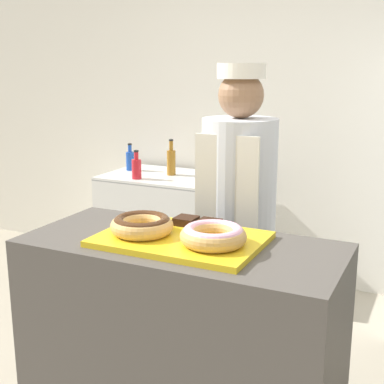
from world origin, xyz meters
TOP-DOWN VIEW (x-y plane):
  - wall_back at (0.00, 2.13)m, footprint 8.00×0.06m
  - display_counter at (0.00, 0.00)m, footprint 1.26×0.57m
  - serving_tray at (0.00, 0.00)m, footprint 0.63×0.44m
  - donut_chocolate_glaze at (-0.15, -0.04)m, footprint 0.25×0.25m
  - donut_light_glaze at (0.15, -0.04)m, footprint 0.25×0.25m
  - brownie_back_left at (-0.05, 0.15)m, footprint 0.09×0.09m
  - brownie_back_right at (0.05, 0.15)m, footprint 0.09×0.09m
  - baker_person at (0.01, 0.60)m, footprint 0.36×0.36m
  - chest_freezer at (-0.96, 1.73)m, footprint 1.01×0.64m
  - bottle_blue at (-1.35, 1.78)m, footprint 0.06×0.06m
  - bottle_red at (-1.14, 1.52)m, footprint 0.07×0.07m
  - bottle_amber at (-0.97, 1.76)m, footprint 0.07×0.07m

SIDE VIEW (x-z plane):
  - chest_freezer at x=-0.96m, z-range 0.00..0.82m
  - display_counter at x=0.00m, z-range 0.00..0.96m
  - baker_person at x=0.01m, z-range 0.05..1.69m
  - bottle_red at x=-1.14m, z-range 0.80..1.01m
  - bottle_blue at x=-1.35m, z-range 0.80..1.01m
  - bottle_amber at x=-0.97m, z-range 0.79..1.06m
  - serving_tray at x=0.00m, z-range 0.96..0.98m
  - brownie_back_left at x=-0.05m, z-range 0.98..1.02m
  - brownie_back_right at x=0.05m, z-range 0.98..1.02m
  - donut_chocolate_glaze at x=-0.15m, z-range 0.99..1.06m
  - donut_light_glaze at x=0.15m, z-range 0.99..1.06m
  - wall_back at x=0.00m, z-range 0.00..2.70m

